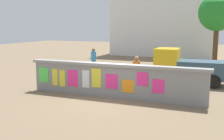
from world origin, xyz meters
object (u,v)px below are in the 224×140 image
auto_rickshaw_truck (186,67)px  bicycle_near (158,87)px  person_walking (136,69)px  person_bystander (94,58)px  motorcycle (124,70)px  tree_roadside (217,13)px  bicycle_far (101,82)px

auto_rickshaw_truck → bicycle_near: bearing=-104.3°
person_walking → person_bystander: 5.29m
motorcycle → tree_roadside: (4.77, 7.30, 3.52)m
bicycle_far → auto_rickshaw_truck: bearing=37.8°
person_walking → person_bystander: size_ratio=1.00×
person_walking → tree_roadside: bearing=72.4°
person_bystander → bicycle_near: bearing=-39.4°
auto_rickshaw_truck → motorcycle: bearing=173.1°
auto_rickshaw_truck → bicycle_far: (-3.63, -2.82, -0.54)m
auto_rickshaw_truck → person_bystander: bearing=168.3°
person_bystander → tree_roadside: tree_roadside is taller
bicycle_far → person_bystander: bearing=120.3°
person_walking → bicycle_far: bearing=-159.7°
bicycle_near → motorcycle: bearing=129.3°
bicycle_far → person_bystander: size_ratio=1.05×
motorcycle → bicycle_far: 3.27m
auto_rickshaw_truck → person_walking: bearing=-132.3°
auto_rickshaw_truck → person_bystander: (-6.02, 1.25, 0.09)m
tree_roadside → auto_rickshaw_truck: bearing=-98.3°
bicycle_near → person_bystander: 6.81m
motorcycle → tree_roadside: size_ratio=0.35×
bicycle_near → person_walking: bearing=146.7°
motorcycle → bicycle_near: 4.52m
motorcycle → person_bystander: size_ratio=1.16×
bicycle_near → person_walking: (-1.25, 0.82, 0.62)m
bicycle_far → person_bystander: person_bystander is taller
auto_rickshaw_truck → motorcycle: (-3.65, 0.44, -0.44)m
person_bystander → bicycle_far: bearing=-59.7°
bicycle_near → person_bystander: person_bystander is taller
auto_rickshaw_truck → tree_roadside: size_ratio=0.67×
bicycle_near → tree_roadside: tree_roadside is taller
auto_rickshaw_truck → bicycle_far: auto_rickshaw_truck is taller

